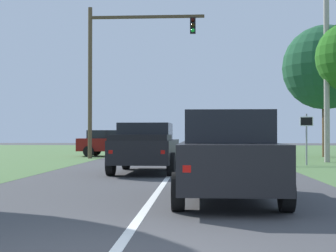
{
  "coord_description": "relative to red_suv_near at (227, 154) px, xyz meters",
  "views": [
    {
      "loc": [
        1.01,
        -5.58,
        1.43
      ],
      "look_at": [
        -0.48,
        18.6,
        1.81
      ],
      "focal_mm": 53.56,
      "sensor_mm": 36.0,
      "label": 1
    }
  ],
  "objects": [
    {
      "name": "red_suv_near",
      "position": [
        0.0,
        0.0,
        0.0
      ],
      "size": [
        2.23,
        4.97,
        1.9
      ],
      "color": "black",
      "rests_on": "ground_plane"
    },
    {
      "name": "pickup_truck_lead",
      "position": [
        -2.54,
        7.5,
        -0.05
      ],
      "size": [
        2.43,
        5.05,
        1.83
      ],
      "color": "black",
      "rests_on": "ground_plane"
    },
    {
      "name": "oak_tree_right",
      "position": [
        7.25,
        20.77,
        4.58
      ],
      "size": [
        5.25,
        5.25,
        8.21
      ],
      "color": "#4C351E",
      "rests_on": "ground_plane"
    },
    {
      "name": "ground_plane",
      "position": [
        -1.62,
        7.14,
        -1.0
      ],
      "size": [
        120.0,
        120.0,
        0.0
      ],
      "primitive_type": "plane",
      "color": "#424244"
    },
    {
      "name": "traffic_light",
      "position": [
        -5.37,
        17.91,
        4.7
      ],
      "size": [
        6.79,
        0.4,
        8.83
      ],
      "color": "brown",
      "rests_on": "ground_plane"
    },
    {
      "name": "keep_moving_sign",
      "position": [
        4.3,
        12.23,
        0.51
      ],
      "size": [
        0.6,
        0.09,
        2.35
      ],
      "color": "gray",
      "rests_on": "ground_plane"
    },
    {
      "name": "crossing_suv_far",
      "position": [
        -6.12,
        20.83,
        -0.11
      ],
      "size": [
        4.45,
        2.2,
        1.67
      ],
      "color": "maroon",
      "rests_on": "ground_plane"
    },
    {
      "name": "lane_centre_stripe",
      "position": [
        -1.62,
        -3.86,
        -0.99
      ],
      "size": [
        0.16,
        42.92,
        0.01
      ],
      "primitive_type": "cube",
      "color": "white",
      "rests_on": "ground_plane"
    },
    {
      "name": "utility_pole_right",
      "position": [
        5.85,
        14.77,
        4.03
      ],
      "size": [
        0.28,
        0.28,
        10.05
      ],
      "primitive_type": "cylinder",
      "color": "#9E998E",
      "rests_on": "ground_plane"
    }
  ]
}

